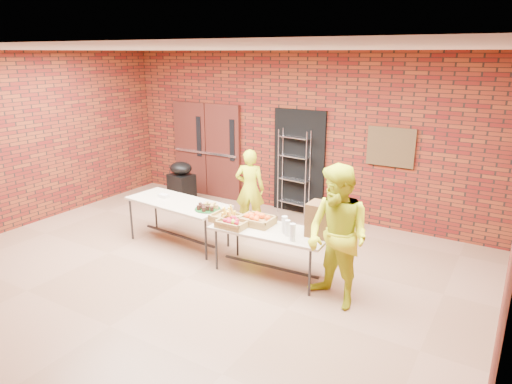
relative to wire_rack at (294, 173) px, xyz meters
The scene contains 19 objects.
room 3.40m from the wire_rack, 90.99° to the right, with size 8.08×7.08×3.28m.
double_doors 2.27m from the wire_rack, behind, with size 1.78×0.12×2.10m.
dark_doorway 0.24m from the wire_rack, 73.13° to the left, with size 1.10×0.06×2.10m, color black.
bronze_plaque 1.97m from the wire_rack, ahead, with size 0.85×0.04×0.70m, color #44321B.
wire_rack is the anchor object (origin of this frame).
table_left 2.58m from the wire_rack, 112.76° to the right, with size 1.89×0.92×0.75m.
table_right 2.74m from the wire_rack, 70.31° to the right, with size 1.77×0.81×0.71m.
basket_bananas 2.64m from the wire_rack, 86.16° to the right, with size 0.43×0.33×0.13m.
basket_oranges 2.58m from the wire_rack, 75.42° to the right, with size 0.48×0.37×0.15m.
basket_apples 2.81m from the wire_rack, 81.87° to the right, with size 0.43×0.34×0.14m.
muffin_tray 2.47m from the wire_rack, 97.17° to the right, with size 0.42×0.42×0.10m.
napkin_box 2.69m from the wire_rack, 120.09° to the right, with size 0.17×0.11×0.06m, color silver.
coffee_dispenser 2.92m from the wire_rack, 55.95° to the right, with size 0.36×0.32×0.48m, color brown.
cup_stack_front 2.93m from the wire_rack, 65.00° to the right, with size 0.08×0.08×0.23m, color silver.
cup_stack_mid 3.11m from the wire_rack, 63.62° to the right, with size 0.08×0.08×0.25m, color silver.
cup_stack_back 2.83m from the wire_rack, 65.96° to the right, with size 0.08×0.08×0.25m, color silver.
covered_grill 2.49m from the wire_rack, 164.47° to the right, with size 0.57×0.51×0.92m.
volunteer_woman 1.16m from the wire_rack, 107.73° to the right, with size 0.54×0.36×1.49m, color #C4D517.
volunteer_man 3.50m from the wire_rack, 54.28° to the right, with size 0.90×0.70×1.86m, color #C4D517.
Camera 1 is at (3.98, -4.62, 3.16)m, focal length 32.00 mm.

